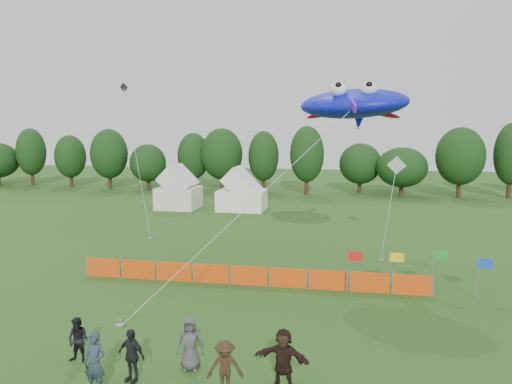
% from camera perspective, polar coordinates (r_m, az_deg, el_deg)
% --- Properties ---
extents(ground, '(160.00, 160.00, 0.00)m').
position_cam_1_polar(ground, '(17.66, -3.82, -19.60)').
color(ground, '#234C16').
rests_on(ground, ground).
extents(treeline, '(104.57, 8.78, 8.36)m').
position_cam_1_polar(treeline, '(60.31, 8.37, 3.73)').
color(treeline, '#382314').
rests_on(treeline, ground).
extents(tent_left, '(3.92, 3.92, 3.46)m').
position_cam_1_polar(tent_left, '(49.83, -8.84, 0.13)').
color(tent_left, white).
rests_on(tent_left, ground).
extents(tent_right, '(4.54, 3.64, 3.21)m').
position_cam_1_polar(tent_right, '(48.15, -1.63, -0.19)').
color(tent_right, white).
rests_on(tent_right, ground).
extents(barrier_fence, '(17.90, 0.06, 1.00)m').
position_cam_1_polar(barrier_fence, '(25.73, -0.80, -9.55)').
color(barrier_fence, '#DB460C').
rests_on(barrier_fence, ground).
extents(flag_row, '(6.73, 0.63, 2.20)m').
position_cam_1_polar(flag_row, '(25.28, 17.61, -8.13)').
color(flag_row, gray).
rests_on(flag_row, ground).
extents(spectator_a, '(0.72, 0.48, 1.92)m').
position_cam_1_polar(spectator_a, '(16.61, -17.94, -18.09)').
color(spectator_a, '#273442').
rests_on(spectator_a, ground).
extents(spectator_b, '(0.79, 0.63, 1.57)m').
position_cam_1_polar(spectator_b, '(18.79, -19.66, -15.66)').
color(spectator_b, black).
rests_on(spectator_b, ground).
extents(spectator_c, '(1.21, 0.87, 1.70)m').
position_cam_1_polar(spectator_c, '(15.89, -3.56, -19.41)').
color(spectator_c, '#322014').
rests_on(spectator_c, ground).
extents(spectator_d, '(1.09, 0.69, 1.72)m').
position_cam_1_polar(spectator_d, '(17.05, -14.07, -17.63)').
color(spectator_d, black).
rests_on(spectator_d, ground).
extents(spectator_e, '(0.96, 0.71, 1.80)m').
position_cam_1_polar(spectator_e, '(17.40, -7.54, -16.78)').
color(spectator_e, '#434246').
rests_on(spectator_e, ground).
extents(spectator_f, '(1.82, 0.88, 1.88)m').
position_cam_1_polar(spectator_f, '(16.23, 3.13, -18.45)').
color(spectator_f, black).
rests_on(spectator_f, ground).
extents(stingray_kite, '(12.94, 17.37, 10.32)m').
position_cam_1_polar(stingray_kite, '(27.64, 11.10, 9.79)').
color(stingray_kite, '#1019E3').
rests_on(stingray_kite, ground).
extents(small_kite_white, '(1.81, 4.07, 6.13)m').
position_cam_1_polar(small_kite_white, '(33.34, 15.36, 0.42)').
color(small_kite_white, silver).
rests_on(small_kite_white, ground).
extents(small_kite_dark, '(5.49, 7.21, 11.74)m').
position_cam_1_polar(small_kite_dark, '(40.73, -13.70, 4.88)').
color(small_kite_dark, black).
rests_on(small_kite_dark, ground).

